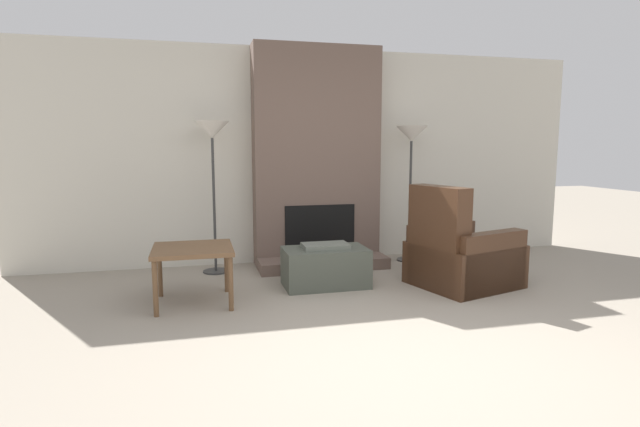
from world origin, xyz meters
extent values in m
plane|color=gray|center=(0.00, 0.00, 0.00)|extent=(24.00, 24.00, 0.00)
cube|color=beige|center=(0.00, 3.09, 1.30)|extent=(7.09, 0.06, 2.60)
cube|color=brown|center=(0.00, 2.88, 1.30)|extent=(1.52, 0.35, 2.60)
cube|color=brown|center=(0.00, 2.51, 0.07)|extent=(1.52, 0.38, 0.13)
cube|color=black|center=(0.00, 2.70, 0.43)|extent=(0.85, 0.02, 0.60)
cube|color=#474C42|center=(-0.16, 1.83, 0.20)|extent=(0.85, 0.50, 0.40)
cube|color=#60665B|center=(-0.16, 1.83, 0.42)|extent=(0.47, 0.27, 0.05)
cube|color=#422819|center=(1.24, 1.52, 0.22)|extent=(1.14, 1.07, 0.44)
cube|color=#422819|center=(0.88, 1.42, 0.52)|extent=(0.38, 0.71, 1.04)
cube|color=#422819|center=(1.33, 1.19, 0.30)|extent=(0.86, 0.39, 0.61)
cube|color=#422819|center=(1.14, 1.85, 0.30)|extent=(0.86, 0.39, 0.61)
cube|color=brown|center=(-1.47, 1.58, 0.50)|extent=(0.71, 0.67, 0.04)
cylinder|color=brown|center=(-1.79, 1.28, 0.24)|extent=(0.04, 0.04, 0.48)
cylinder|color=brown|center=(-1.16, 1.28, 0.24)|extent=(0.04, 0.04, 0.48)
cylinder|color=brown|center=(-1.79, 1.88, 0.24)|extent=(0.04, 0.04, 0.48)
cylinder|color=brown|center=(-1.16, 1.88, 0.24)|extent=(0.04, 0.04, 0.48)
cylinder|color=#333333|center=(-1.23, 2.69, 0.01)|extent=(0.29, 0.29, 0.02)
cylinder|color=#333333|center=(-1.23, 2.69, 0.77)|extent=(0.03, 0.03, 1.50)
cone|color=silver|center=(-1.23, 2.69, 1.61)|extent=(0.38, 0.38, 0.18)
cylinder|color=#333333|center=(1.15, 2.69, 0.01)|extent=(0.29, 0.29, 0.02)
cylinder|color=#333333|center=(1.15, 2.69, 0.75)|extent=(0.03, 0.03, 1.47)
cone|color=silver|center=(1.15, 2.69, 1.58)|extent=(0.38, 0.38, 0.18)
camera|label=1|loc=(-1.43, -2.99, 1.44)|focal=28.00mm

